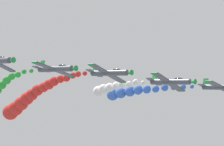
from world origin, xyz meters
TOP-DOWN VIEW (x-y plane):
  - airplane_lead at (-16.98, 14.04)m, footprint 9.33×10.35m
  - smoke_trail_lead at (-15.32, -8.16)m, footprint 4.51×21.72m
  - airplane_left_inner at (-8.37, 7.68)m, footprint 9.04×10.35m
  - smoke_trail_left_inner at (-8.52, -8.74)m, footprint 2.47×14.41m
  - airplane_right_inner at (0.38, -0.21)m, footprint 9.08×10.35m
  - smoke_trail_right_inner at (1.14, -24.73)m, footprint 3.88×25.35m
  - airplane_left_outer at (8.61, -6.26)m, footprint 9.32×10.35m
  - smoke_trail_left_outer at (7.56, -23.77)m, footprint 3.04×15.26m

SIDE VIEW (x-z plane):
  - smoke_trail_right_inner at x=1.14m, z-range 85.07..95.89m
  - smoke_trail_lead at x=-15.32m, z-range 90.39..94.20m
  - smoke_trail_left_inner at x=-8.52m, z-range 91.32..94.98m
  - airplane_lead at x=-16.98m, z-range 91.80..95.03m
  - smoke_trail_left_outer at x=7.56m, z-range 91.56..96.87m
  - airplane_left_inner at x=-8.37m, z-range 92.53..96.34m
  - airplane_right_inner at x=0.38m, z-range 94.26..97.95m
  - airplane_left_outer at x=8.61m, z-range 95.19..98.43m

